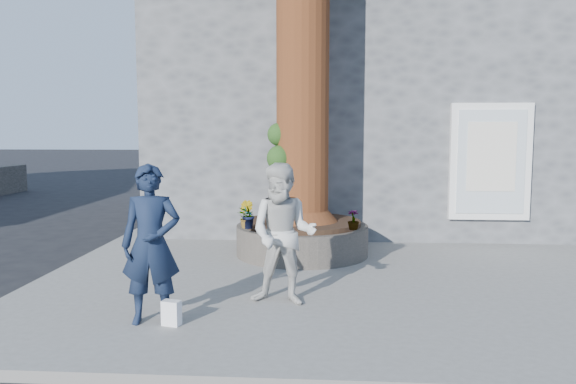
{
  "coord_description": "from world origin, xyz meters",
  "views": [
    {
      "loc": [
        1.23,
        -7.69,
        2.28
      ],
      "look_at": [
        0.57,
        1.73,
        1.25
      ],
      "focal_mm": 35.0,
      "sensor_mm": 36.0,
      "label": 1
    }
  ],
  "objects": [
    {
      "name": "plant_d",
      "position": [
        -0.05,
        1.15,
        0.89
      ],
      "size": [
        0.4,
        0.41,
        0.34
      ],
      "primitive_type": "imported",
      "rotation": [
        0.0,
        0.0,
        5.28
      ],
      "color": "gray",
      "rests_on": "planter"
    },
    {
      "name": "plant_c",
      "position": [
        1.65,
        1.15,
        0.88
      ],
      "size": [
        0.19,
        0.19,
        0.32
      ],
      "primitive_type": "imported",
      "rotation": [
        0.0,
        0.0,
        3.19
      ],
      "color": "gray",
      "rests_on": "planter"
    },
    {
      "name": "stone_shop",
      "position": [
        2.5,
        7.2,
        3.16
      ],
      "size": [
        10.3,
        8.3,
        6.3
      ],
      "color": "#4D4F52",
      "rests_on": "ground"
    },
    {
      "name": "woman",
      "position": [
        0.69,
        -0.84,
        1.0
      ],
      "size": [
        0.96,
        0.8,
        1.77
      ],
      "primitive_type": "imported",
      "rotation": [
        0.0,
        0.0,
        -0.16
      ],
      "color": "beige",
      "rests_on": "pavement"
    },
    {
      "name": "ground",
      "position": [
        0.0,
        0.0,
        0.0
      ],
      "size": [
        120.0,
        120.0,
        0.0
      ],
      "primitive_type": "plane",
      "color": "black",
      "rests_on": "ground"
    },
    {
      "name": "plant_b",
      "position": [
        -0.05,
        1.15,
        0.94
      ],
      "size": [
        0.34,
        0.34,
        0.45
      ],
      "primitive_type": "imported",
      "rotation": [
        0.0,
        0.0,
        2.53
      ],
      "color": "gray",
      "rests_on": "planter"
    },
    {
      "name": "shopping_bag",
      "position": [
        -0.49,
        -1.73,
        0.26
      ],
      "size": [
        0.22,
        0.16,
        0.28
      ],
      "primitive_type": "cube",
      "rotation": [
        0.0,
        0.0,
        -0.24
      ],
      "color": "white",
      "rests_on": "pavement"
    },
    {
      "name": "pavement",
      "position": [
        1.5,
        1.0,
        0.06
      ],
      "size": [
        9.0,
        8.0,
        0.12
      ],
      "primitive_type": "cube",
      "color": "slate",
      "rests_on": "ground"
    },
    {
      "name": "plant_a",
      "position": [
        -0.05,
        1.15,
        0.9
      ],
      "size": [
        0.21,
        0.23,
        0.36
      ],
      "primitive_type": "imported",
      "rotation": [
        0.0,
        0.0,
        0.95
      ],
      "color": "gray",
      "rests_on": "planter"
    },
    {
      "name": "yellow_line",
      "position": [
        -3.05,
        1.0,
        0.0
      ],
      "size": [
        0.1,
        30.0,
        0.01
      ],
      "primitive_type": "cube",
      "color": "yellow",
      "rests_on": "ground"
    },
    {
      "name": "planter",
      "position": [
        0.8,
        2.0,
        0.41
      ],
      "size": [
        2.3,
        2.3,
        0.6
      ],
      "color": "black",
      "rests_on": "pavement"
    },
    {
      "name": "man",
      "position": [
        -0.73,
        -1.65,
        1.02
      ],
      "size": [
        0.71,
        0.52,
        1.8
      ],
      "primitive_type": "imported",
      "rotation": [
        0.0,
        0.0,
        0.14
      ],
      "color": "#121D33",
      "rests_on": "pavement"
    }
  ]
}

